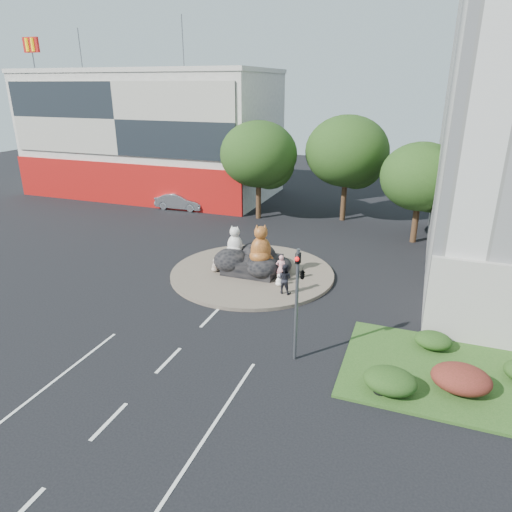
{
  "coord_description": "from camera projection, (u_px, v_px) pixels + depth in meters",
  "views": [
    {
      "loc": [
        9.29,
        -14.23,
        11.03
      ],
      "look_at": [
        0.95,
        8.13,
        2.0
      ],
      "focal_mm": 32.0,
      "sensor_mm": 36.0,
      "label": 1
    }
  ],
  "objects": [
    {
      "name": "tree_mid",
      "position": [
        348.0,
        155.0,
        37.52
      ],
      "size": [
        6.84,
        6.84,
        8.76
      ],
      "color": "#382314",
      "rests_on": "ground"
    },
    {
      "name": "kitten_white",
      "position": [
        279.0,
        279.0,
        26.03
      ],
      "size": [
        0.53,
        0.49,
        0.74
      ],
      "primitive_type": null,
      "rotation": [
        0.0,
        0.0,
        0.27
      ],
      "color": "white",
      "rests_on": "roundabout_island"
    },
    {
      "name": "pedestrian_dark",
      "position": [
        284.0,
        279.0,
        24.91
      ],
      "size": [
        0.87,
        0.71,
        1.69
      ],
      "primitive_type": "imported",
      "rotation": [
        0.0,
        0.0,
        3.06
      ],
      "color": "black",
      "rests_on": "roundabout_island"
    },
    {
      "name": "hedge_red",
      "position": [
        461.0,
        379.0,
        17.18
      ],
      "size": [
        2.2,
        1.76,
        0.99
      ],
      "primitive_type": "ellipsoid",
      "color": "#481F13",
      "rests_on": "grass_verge"
    },
    {
      "name": "grass_verge",
      "position": [
        471.0,
        379.0,
        18.09
      ],
      "size": [
        10.0,
        6.0,
        0.12
      ],
      "primitive_type": "cube",
      "color": "#1E4416",
      "rests_on": "ground"
    },
    {
      "name": "rock_plinth",
      "position": [
        252.0,
        265.0,
        27.94
      ],
      "size": [
        3.2,
        2.6,
        0.9
      ],
      "primitive_type": null,
      "color": "black",
      "rests_on": "roundabout_island"
    },
    {
      "name": "pedestrian_pink",
      "position": [
        281.0,
        268.0,
        26.38
      ],
      "size": [
        0.66,
        0.5,
        1.65
      ],
      "primitive_type": "imported",
      "rotation": [
        0.0,
        0.0,
        3.33
      ],
      "color": "pink",
      "rests_on": "roundabout_island"
    },
    {
      "name": "ground",
      "position": [
        169.0,
        360.0,
        19.41
      ],
      "size": [
        120.0,
        120.0,
        0.0
      ],
      "primitive_type": "plane",
      "color": "black",
      "rests_on": "ground"
    },
    {
      "name": "hedge_near_green",
      "position": [
        390.0,
        381.0,
        17.14
      ],
      "size": [
        2.0,
        1.6,
        0.9
      ],
      "primitive_type": "ellipsoid",
      "color": "#1D3E13",
      "rests_on": "grass_verge"
    },
    {
      "name": "roundabout_island",
      "position": [
        252.0,
        273.0,
        28.13
      ],
      "size": [
        10.0,
        10.0,
        0.2
      ],
      "primitive_type": "cylinder",
      "color": "brown",
      "rests_on": "ground"
    },
    {
      "name": "litter_bin",
      "position": [
        380.0,
        385.0,
        17.12
      ],
      "size": [
        0.63,
        0.63,
        0.63
      ],
      "primitive_type": "cylinder",
      "rotation": [
        0.0,
        0.0,
        -0.36
      ],
      "color": "black",
      "rests_on": "grass_verge"
    },
    {
      "name": "parked_car",
      "position": [
        180.0,
        201.0,
        42.54
      ],
      "size": [
        4.75,
        1.84,
        1.54
      ],
      "primitive_type": "imported",
      "rotation": [
        0.0,
        0.0,
        1.62
      ],
      "color": "#999BA0",
      "rests_on": "ground"
    },
    {
      "name": "cat_white",
      "position": [
        235.0,
        240.0,
        28.06
      ],
      "size": [
        1.13,
        0.98,
        1.84
      ],
      "primitive_type": null,
      "rotation": [
        0.0,
        0.0,
        -0.02
      ],
      "color": "silver",
      "rests_on": "rock_plinth"
    },
    {
      "name": "street_lamp",
      "position": [
        501.0,
        237.0,
        20.61
      ],
      "size": [
        2.34,
        0.22,
        8.06
      ],
      "color": "#595B60",
      "rests_on": "ground"
    },
    {
      "name": "kitten_calico",
      "position": [
        215.0,
        265.0,
        27.97
      ],
      "size": [
        0.68,
        0.66,
        0.86
      ],
      "primitive_type": null,
      "rotation": [
        0.0,
        0.0,
        -0.6
      ],
      "color": "beige",
      "rests_on": "roundabout_island"
    },
    {
      "name": "traffic_light",
      "position": [
        300.0,
        282.0,
        18.21
      ],
      "size": [
        0.44,
        1.24,
        5.0
      ],
      "color": "#595B60",
      "rests_on": "ground"
    },
    {
      "name": "hedge_back_green",
      "position": [
        433.0,
        340.0,
        20.01
      ],
      "size": [
        1.6,
        1.28,
        0.72
      ],
      "primitive_type": "ellipsoid",
      "color": "#1D3E13",
      "rests_on": "grass_verge"
    },
    {
      "name": "shophouse_block",
      "position": [
        152.0,
        133.0,
        47.56
      ],
      "size": [
        25.2,
        12.3,
        17.4
      ],
      "color": "silver",
      "rests_on": "ground"
    },
    {
      "name": "tree_right",
      "position": [
        422.0,
        180.0,
        32.38
      ],
      "size": [
        5.7,
        5.7,
        7.3
      ],
      "color": "#382314",
      "rests_on": "ground"
    },
    {
      "name": "tree_left",
      "position": [
        260.0,
        157.0,
        38.17
      ],
      "size": [
        6.46,
        6.46,
        8.27
      ],
      "color": "#382314",
      "rests_on": "ground"
    },
    {
      "name": "cat_tabby",
      "position": [
        261.0,
        243.0,
        26.74
      ],
      "size": [
        1.79,
        1.71,
        2.32
      ],
      "primitive_type": null,
      "rotation": [
        0.0,
        0.0,
        0.47
      ],
      "color": "#BE6227",
      "rests_on": "rock_plinth"
    }
  ]
}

